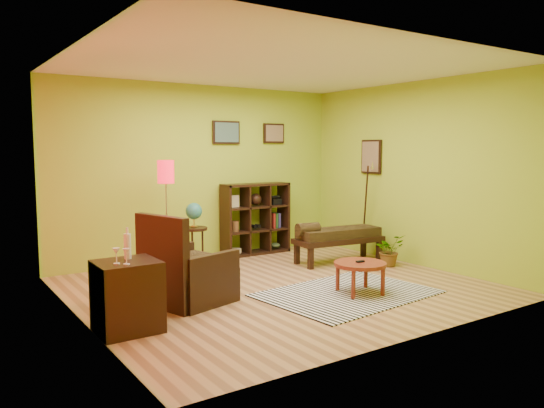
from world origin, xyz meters
TOP-DOWN VIEW (x-y plane):
  - ground at (0.00, 0.00)m, footprint 5.00×5.00m
  - room_shell at (-0.09, 0.01)m, footprint 5.04×4.54m
  - zebra_rug at (0.49, -0.74)m, footprint 2.19×1.67m
  - coffee_table at (0.63, -0.81)m, footprint 0.64×0.64m
  - armchair at (-1.32, 0.04)m, footprint 1.07×1.06m
  - side_cabinet at (-2.20, -0.54)m, footprint 0.59×0.54m
  - floor_lamp at (-0.89, 1.59)m, footprint 0.24×0.24m
  - globe_table at (-0.40, 1.72)m, footprint 0.40×0.40m
  - cube_shelf at (0.91, 2.03)m, footprint 1.20×0.35m
  - bench at (1.56, 0.71)m, footprint 1.49×0.68m
  - potted_plant at (2.08, 0.08)m, footprint 0.47×0.51m

SIDE VIEW (x-z plane):
  - ground at x=0.00m, z-range 0.00..0.00m
  - zebra_rug at x=0.49m, z-range 0.00..0.01m
  - potted_plant at x=2.08m, z-range 0.00..0.38m
  - armchair at x=-1.32m, z-range -0.21..0.85m
  - coffee_table at x=0.63m, z-range 0.13..0.55m
  - side_cabinet at x=-2.20m, z-range -0.15..0.86m
  - bench at x=1.56m, z-range 0.09..0.76m
  - cube_shelf at x=0.91m, z-range 0.00..1.20m
  - globe_table at x=-0.40m, z-range 0.25..1.22m
  - floor_lamp at x=-0.89m, z-range 0.50..2.12m
  - room_shell at x=-0.09m, z-range 0.39..3.21m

